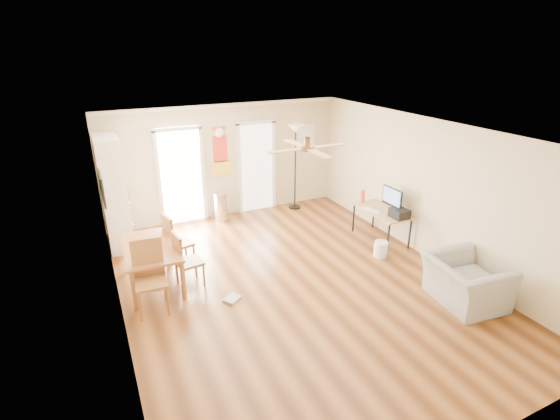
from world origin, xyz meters
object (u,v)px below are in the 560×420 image
bookshelf (114,193)px  computer_desk (380,225)px  dining_chair_right_a (179,240)px  dining_chair_right_b (189,259)px  printer (399,213)px  armchair (465,282)px  dining_chair_near (151,279)px  trash_can (221,207)px  torchiere_lamp (295,167)px  dining_table (153,265)px  wastebasket_a (381,249)px

bookshelf → computer_desk: (4.90, -2.06, -0.79)m
dining_chair_right_a → dining_chair_right_b: 0.72m
printer → armchair: bearing=-97.4°
bookshelf → dining_chair_near: 2.65m
trash_can → armchair: armchair is taller
dining_chair_right_a → torchiere_lamp: bearing=-73.8°
dining_chair_right_a → dining_table: bearing=116.5°
dining_chair_right_a → torchiere_lamp: size_ratio=0.50×
dining_chair_right_a → wastebasket_a: dining_chair_right_a is taller
torchiere_lamp → printer: 2.95m
torchiere_lamp → printer: bearing=-73.8°
computer_desk → printer: (0.06, -0.45, 0.42)m
bookshelf → dining_chair_near: size_ratio=1.99×
dining_table → dining_chair_near: bearing=-100.6°
dining_chair_near → computer_desk: bearing=11.0°
dining_chair_right_b → armchair: dining_chair_right_b is taller
torchiere_lamp → armchair: 4.84m
wastebasket_a → bookshelf: bearing=149.2°
bookshelf → dining_chair_right_b: bearing=-62.6°
armchair → dining_chair_right_a: bearing=58.0°
dining_chair_right_b → computer_desk: size_ratio=0.79×
bookshelf → dining_chair_right_a: (0.91, -1.38, -0.60)m
trash_can → computer_desk: trash_can is taller
torchiere_lamp → wastebasket_a: 3.12m
dining_chair_right_a → dining_chair_right_b: (0.00, -0.72, -0.03)m
trash_can → wastebasket_a: bearing=-53.3°
wastebasket_a → dining_chair_right_a: bearing=160.1°
bookshelf → computer_desk: bookshelf is taller
dining_chair_right_b → armchair: 4.43m
dining_table → dining_chair_right_a: bearing=38.0°
dining_table → dining_chair_right_a: dining_chair_right_a is taller
computer_desk → printer: bearing=-82.6°
dining_chair_right_b → torchiere_lamp: size_ratio=0.47×
dining_chair_right_b → dining_chair_right_a: bearing=-7.8°
wastebasket_a → printer: bearing=16.7°
computer_desk → wastebasket_a: size_ratio=4.09×
dining_table → printer: size_ratio=4.19×
armchair → dining_table: bearing=65.7°
printer → bookshelf: bearing=154.5°
trash_can → printer: (2.72, -2.83, 0.41)m
dining_table → dining_chair_near: (-0.15, -0.78, 0.20)m
bookshelf → dining_table: bookshelf is taller
dining_chair_right_a → dining_chair_right_b: dining_chair_right_a is taller
dining_table → armchair: bearing=-31.6°
dining_table → wastebasket_a: dining_table is taller
dining_chair_right_b → dining_chair_near: bearing=117.5°
dining_chair_near → torchiere_lamp: (3.92, 2.90, 0.48)m
dining_table → computer_desk: bearing=-3.2°
dining_chair_right_b → dining_chair_near: (-0.70, -0.49, 0.07)m
bookshelf → wastebasket_a: 5.28m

